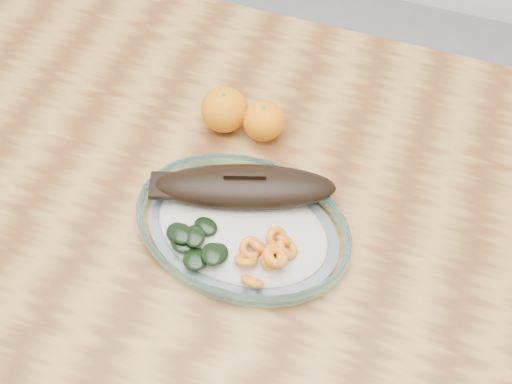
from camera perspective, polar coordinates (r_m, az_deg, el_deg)
ground at (r=1.65m, az=-3.38°, el=-14.24°), size 3.00×3.00×0.00m
dining_table at (r=1.07m, az=-5.07°, el=-1.72°), size 1.20×0.80×0.75m
plated_meal at (r=0.91m, az=-1.23°, el=-2.80°), size 0.59×0.59×0.08m
orange_left at (r=1.02m, az=-2.85°, el=7.32°), size 0.07×0.07×0.07m
orange_right at (r=1.01m, az=0.67°, el=6.34°), size 0.07×0.07×0.07m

